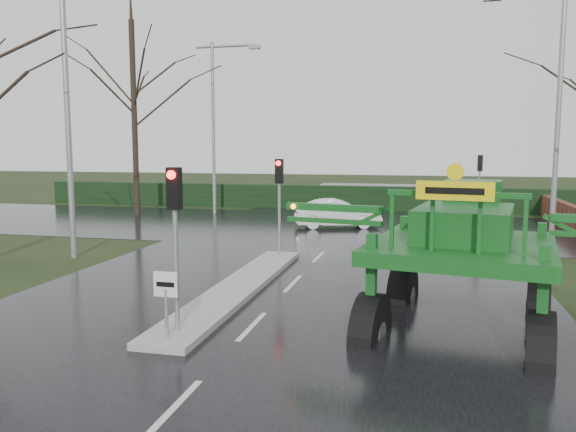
% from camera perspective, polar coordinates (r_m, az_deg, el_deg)
% --- Properties ---
extents(ground, '(140.00, 140.00, 0.00)m').
position_cam_1_polar(ground, '(12.56, -3.67, -11.21)').
color(ground, black).
rests_on(ground, ground).
extents(road_main, '(14.00, 80.00, 0.02)m').
position_cam_1_polar(road_main, '(22.04, 4.02, -3.27)').
color(road_main, black).
rests_on(road_main, ground).
extents(road_cross, '(80.00, 12.00, 0.02)m').
position_cam_1_polar(road_cross, '(27.90, 6.05, -1.13)').
color(road_cross, black).
rests_on(road_cross, ground).
extents(median_island, '(1.20, 10.00, 0.16)m').
position_cam_1_polar(median_island, '(15.67, -5.00, -7.21)').
color(median_island, gray).
rests_on(median_island, ground).
extents(hedge_row, '(44.00, 0.90, 1.50)m').
position_cam_1_polar(hedge_row, '(35.72, 7.74, 1.82)').
color(hedge_row, black).
rests_on(hedge_row, ground).
extents(keep_left_sign, '(0.50, 0.07, 1.35)m').
position_cam_1_polar(keep_left_sign, '(11.38, -12.30, -7.74)').
color(keep_left_sign, gray).
rests_on(keep_left_sign, ground).
extents(traffic_signal_near, '(0.26, 0.33, 3.52)m').
position_cam_1_polar(traffic_signal_near, '(11.54, -11.43, 0.23)').
color(traffic_signal_near, gray).
rests_on(traffic_signal_near, ground).
extents(traffic_signal_mid, '(0.26, 0.33, 3.52)m').
position_cam_1_polar(traffic_signal_mid, '(19.55, -0.90, 3.08)').
color(traffic_signal_mid, gray).
rests_on(traffic_signal_mid, ground).
extents(traffic_signal_far, '(0.26, 0.33, 3.52)m').
position_cam_1_polar(traffic_signal_far, '(31.57, 18.89, 4.19)').
color(traffic_signal_far, gray).
rests_on(traffic_signal_far, ground).
extents(street_light_left_near, '(3.85, 0.30, 10.00)m').
position_cam_1_polar(street_light_left_near, '(21.09, -20.91, 12.16)').
color(street_light_left_near, gray).
rests_on(street_light_left_near, ground).
extents(street_light_right, '(3.85, 0.30, 10.00)m').
position_cam_1_polar(street_light_right, '(23.95, 25.14, 11.29)').
color(street_light_right, gray).
rests_on(street_light_right, ground).
extents(street_light_left_far, '(3.85, 0.30, 10.00)m').
position_cam_1_polar(street_light_left_far, '(33.59, -7.12, 10.45)').
color(street_light_left_far, gray).
rests_on(street_light_left_far, ground).
extents(tree_left_far, '(7.70, 7.70, 13.26)m').
position_cam_1_polar(tree_left_far, '(33.65, -15.43, 12.23)').
color(tree_left_far, black).
rests_on(tree_left_far, ground).
extents(crop_sprayer, '(8.01, 5.60, 4.53)m').
position_cam_1_polar(crop_sprayer, '(11.83, 8.82, -1.75)').
color(crop_sprayer, black).
rests_on(crop_sprayer, ground).
extents(white_sedan, '(4.44, 2.60, 1.38)m').
position_cam_1_polar(white_sedan, '(27.66, 5.02, -1.20)').
color(white_sedan, white).
rests_on(white_sedan, ground).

